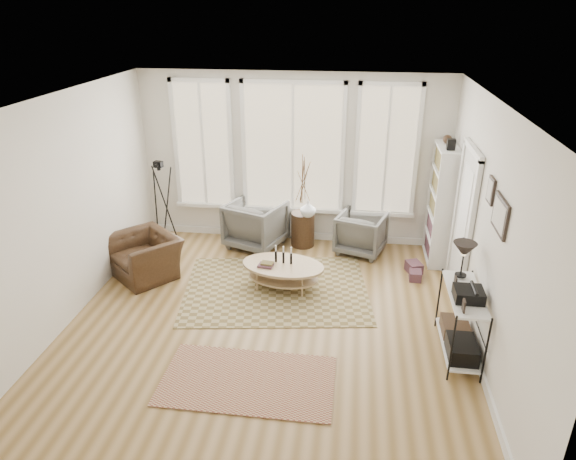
# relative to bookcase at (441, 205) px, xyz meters

# --- Properties ---
(room) EXTENTS (5.50, 5.54, 2.90)m
(room) POSITION_rel_bookcase_xyz_m (-2.42, -2.20, 0.47)
(room) COLOR #A38150
(room) RESTS_ON ground
(bay_window) EXTENTS (4.14, 0.12, 2.24)m
(bay_window) POSITION_rel_bookcase_xyz_m (-2.44, 0.49, 0.65)
(bay_window) COLOR #CFB783
(bay_window) RESTS_ON ground
(door) EXTENTS (0.09, 1.06, 2.22)m
(door) POSITION_rel_bookcase_xyz_m (0.13, -1.08, 0.17)
(door) COLOR silver
(door) RESTS_ON ground
(bookcase) EXTENTS (0.31, 0.85, 2.06)m
(bookcase) POSITION_rel_bookcase_xyz_m (0.00, 0.00, 0.00)
(bookcase) COLOR white
(bookcase) RESTS_ON ground
(low_shelf) EXTENTS (0.38, 1.08, 1.30)m
(low_shelf) POSITION_rel_bookcase_xyz_m (-0.06, -2.52, -0.44)
(low_shelf) COLOR white
(low_shelf) RESTS_ON ground
(wall_art) EXTENTS (0.04, 0.88, 0.44)m
(wall_art) POSITION_rel_bookcase_xyz_m (0.14, -2.49, 0.92)
(wall_art) COLOR black
(wall_art) RESTS_ON ground
(rug_main) EXTENTS (2.92, 2.36, 0.01)m
(rug_main) POSITION_rel_bookcase_xyz_m (-2.45, -1.34, -0.95)
(rug_main) COLOR brown
(rug_main) RESTS_ON ground
(rug_runner) EXTENTS (1.93, 1.08, 0.01)m
(rug_runner) POSITION_rel_bookcase_xyz_m (-2.46, -3.38, -0.94)
(rug_runner) COLOR brown
(rug_runner) RESTS_ON ground
(coffee_table) EXTENTS (1.31, 0.93, 0.56)m
(coffee_table) POSITION_rel_bookcase_xyz_m (-2.36, -1.27, -0.66)
(coffee_table) COLOR tan
(coffee_table) RESTS_ON ground
(armchair_left) EXTENTS (1.13, 1.15, 0.81)m
(armchair_left) POSITION_rel_bookcase_xyz_m (-3.02, 0.09, -0.55)
(armchair_left) COLOR #605F5B
(armchair_left) RESTS_ON ground
(armchair_right) EXTENTS (0.94, 0.95, 0.69)m
(armchair_right) POSITION_rel_bookcase_xyz_m (-1.22, 0.09, -0.61)
(armchair_right) COLOR #605F5B
(armchair_right) RESTS_ON ground
(side_table) EXTENTS (0.40, 0.40, 1.69)m
(side_table) POSITION_rel_bookcase_xyz_m (-2.22, 0.22, -0.14)
(side_table) COLOR #3B2718
(side_table) RESTS_ON ground
(vase) EXTENTS (0.29, 0.29, 0.27)m
(vase) POSITION_rel_bookcase_xyz_m (-2.13, 0.09, -0.22)
(vase) COLOR silver
(vase) RESTS_ON side_table
(accent_chair) EXTENTS (1.32, 1.30, 0.65)m
(accent_chair) POSITION_rel_bookcase_xyz_m (-4.52, -1.16, -0.63)
(accent_chair) COLOR #3B2718
(accent_chair) RESTS_ON ground
(tripod_camera) EXTENTS (0.51, 0.51, 1.46)m
(tripod_camera) POSITION_rel_bookcase_xyz_m (-4.66, 0.09, -0.28)
(tripod_camera) COLOR black
(tripod_camera) RESTS_ON ground
(book_stack_near) EXTENTS (0.28, 0.32, 0.17)m
(book_stack_near) POSITION_rel_bookcase_xyz_m (-0.39, -0.53, -0.87)
(book_stack_near) COLOR maroon
(book_stack_near) RESTS_ON ground
(book_stack_far) EXTENTS (0.19, 0.23, 0.15)m
(book_stack_far) POSITION_rel_bookcase_xyz_m (-0.39, -0.77, -0.88)
(book_stack_far) COLOR maroon
(book_stack_far) RESTS_ON ground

